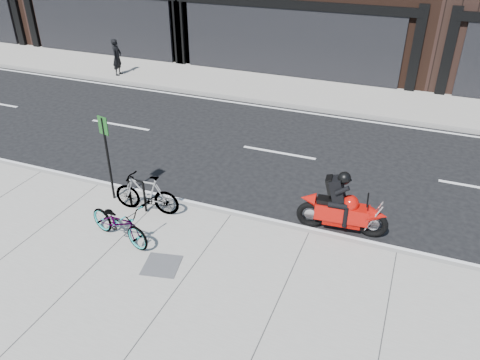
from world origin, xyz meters
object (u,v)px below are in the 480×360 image
at_px(bicycle_front, 119,223).
at_px(bicycle_rear, 146,193).
at_px(pedestrian, 117,57).
at_px(motorcycle, 347,209).
at_px(bike_rack, 137,192).
at_px(utility_grate, 162,265).
at_px(sign_post, 107,151).

xyz_separation_m(bicycle_front, bicycle_rear, (-0.05, 1.25, 0.05)).
bearing_deg(bicycle_front, pedestrian, 48.89).
xyz_separation_m(motorcycle, pedestrian, (-11.98, 8.18, 0.28)).
height_order(bicycle_rear, motorcycle, motorcycle).
bearing_deg(bicycle_front, bike_rack, 28.90).
height_order(bike_rack, bicycle_rear, bicycle_rear).
height_order(motorcycle, pedestrian, pedestrian).
bearing_deg(bicycle_rear, motorcycle, 98.49).
bearing_deg(motorcycle, bicycle_rear, -171.36).
distance_m(bicycle_front, motorcycle, 5.27).
distance_m(motorcycle, utility_grate, 4.44).
bearing_deg(bike_rack, bicycle_rear, 0.00).
bearing_deg(bike_rack, bicycle_front, -75.41).
bearing_deg(motorcycle, pedestrian, 140.79).
xyz_separation_m(bicycle_front, sign_post, (-1.21, 1.45, 0.90)).
relative_size(motorcycle, utility_grate, 2.90).
bearing_deg(utility_grate, bicycle_front, 160.75).
bearing_deg(bicycle_rear, sign_post, -104.80).
distance_m(bike_rack, sign_post, 1.25).
bearing_deg(sign_post, pedestrian, 136.06).
distance_m(bicycle_front, pedestrian, 12.85).
relative_size(bicycle_front, utility_grate, 2.39).
bearing_deg(bicycle_front, sign_post, 54.13).
xyz_separation_m(bicycle_front, utility_grate, (1.32, -0.46, -0.46)).
bearing_deg(bicycle_rear, pedestrian, -147.19).
bearing_deg(motorcycle, bike_rack, -172.08).
distance_m(bike_rack, pedestrian, 11.64).
distance_m(bicycle_rear, motorcycle, 4.88).
bearing_deg(pedestrian, bicycle_rear, -149.94).
bearing_deg(bike_rack, motorcycle, 12.80).
bearing_deg(sign_post, motorcycle, 21.43).
bearing_deg(bicycle_front, motorcycle, -48.70).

